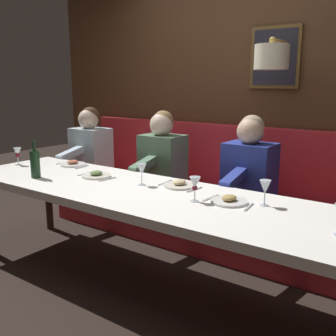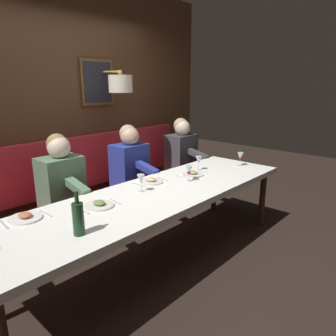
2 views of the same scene
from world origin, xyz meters
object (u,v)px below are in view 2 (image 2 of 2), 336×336
(wine_glass_1, at_px, (141,180))
(diner_nearest, at_px, (181,148))
(wine_bottle, at_px, (78,218))
(diner_middle, at_px, (61,176))
(dining_table, at_px, (155,199))
(wine_glass_0, at_px, (189,170))
(diner_near, at_px, (130,160))
(wine_glass_3, at_px, (240,156))
(wine_glass_2, at_px, (199,160))

(wine_glass_1, bearing_deg, diner_nearest, -62.91)
(wine_bottle, bearing_deg, diner_middle, -23.93)
(dining_table, relative_size, wine_glass_0, 19.50)
(diner_nearest, xyz_separation_m, diner_middle, (0.00, 1.86, 0.00))
(diner_nearest, relative_size, wine_bottle, 2.64)
(diner_near, height_order, wine_glass_1, diner_near)
(diner_middle, xyz_separation_m, wine_glass_3, (-0.96, -1.82, 0.04))
(wine_glass_1, distance_m, wine_bottle, 0.91)
(diner_middle, height_order, wine_bottle, diner_middle)
(diner_near, bearing_deg, wine_bottle, 128.08)
(wine_glass_2, relative_size, wine_bottle, 0.55)
(wine_glass_0, bearing_deg, diner_middle, 45.92)
(wine_glass_0, bearing_deg, wine_glass_2, -66.07)
(dining_table, height_order, wine_glass_2, wine_glass_2)
(diner_near, relative_size, diner_middle, 1.00)
(diner_nearest, relative_size, wine_glass_2, 4.82)
(dining_table, height_order, wine_glass_1, wine_glass_1)
(wine_glass_2, bearing_deg, wine_glass_1, 93.18)
(diner_near, distance_m, wine_glass_1, 0.93)
(wine_glass_0, relative_size, wine_glass_2, 1.00)
(wine_glass_0, bearing_deg, diner_near, 1.20)
(wine_glass_3, bearing_deg, diner_near, 43.79)
(diner_near, height_order, wine_glass_0, diner_near)
(dining_table, bearing_deg, wine_glass_0, -90.79)
(wine_glass_0, xyz_separation_m, wine_glass_2, (0.18, -0.40, 0.00))
(dining_table, distance_m, diner_nearest, 1.69)
(wine_glass_1, bearing_deg, wine_glass_3, -97.78)
(diner_middle, height_order, wine_glass_2, diner_middle)
(diner_nearest, bearing_deg, wine_glass_2, 142.61)
(diner_nearest, distance_m, wine_glass_3, 0.96)
(diner_nearest, bearing_deg, wine_glass_0, 133.24)
(wine_glass_1, bearing_deg, diner_middle, 25.97)
(diner_middle, xyz_separation_m, wine_glass_1, (-0.76, -0.37, 0.04))
(wine_glass_2, bearing_deg, wine_glass_0, 113.93)
(wine_glass_1, bearing_deg, wine_bottle, 110.44)
(diner_middle, relative_size, wine_glass_3, 4.82)
(diner_nearest, xyz_separation_m, wine_glass_2, (-0.71, 0.54, 0.04))
(wine_glass_3, xyz_separation_m, wine_bottle, (-0.12, 2.30, 0.00))
(diner_near, xyz_separation_m, wine_glass_2, (-0.71, -0.42, 0.04))
(dining_table, xyz_separation_m, wine_bottle, (-0.20, 0.91, 0.17))
(diner_near, relative_size, wine_glass_1, 4.82)
(diner_nearest, xyz_separation_m, wine_glass_0, (-0.89, 0.95, 0.04))
(diner_middle, xyz_separation_m, wine_glass_2, (-0.71, -1.32, 0.04))
(diner_near, bearing_deg, wine_glass_3, -136.21)
(dining_table, distance_m, wine_glass_0, 0.52)
(wine_glass_1, relative_size, wine_glass_3, 1.00)
(diner_middle, bearing_deg, wine_glass_3, -117.82)
(diner_near, height_order, diner_middle, same)
(diner_nearest, xyz_separation_m, wine_glass_1, (-0.76, 1.49, 0.04))
(diner_near, bearing_deg, wine_glass_2, -149.34)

